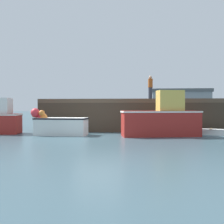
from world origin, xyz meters
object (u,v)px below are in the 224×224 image
Objects in this scene: fishing_boat_near_right at (59,125)px; dockworker at (150,88)px; rowboat at (211,132)px; fishing_boat_mid at (162,120)px.

dockworker reaches higher than fishing_boat_near_right.
rowboat is at bearing 7.22° from fishing_boat_near_right.
dockworker is (5.21, 5.69, 2.39)m from fishing_boat_near_right.
fishing_boat_near_right is at bearing -179.49° from fishing_boat_mid.
fishing_boat_mid is (5.65, 0.05, 0.31)m from fishing_boat_near_right.
fishing_boat_near_right is 8.53m from rowboat.
dockworker is at bearing 94.49° from fishing_boat_mid.
fishing_boat_near_right is 0.71× the size of fishing_boat_mid.
rowboat is at bearing -54.92° from dockworker.
rowboat is 0.86× the size of dockworker.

